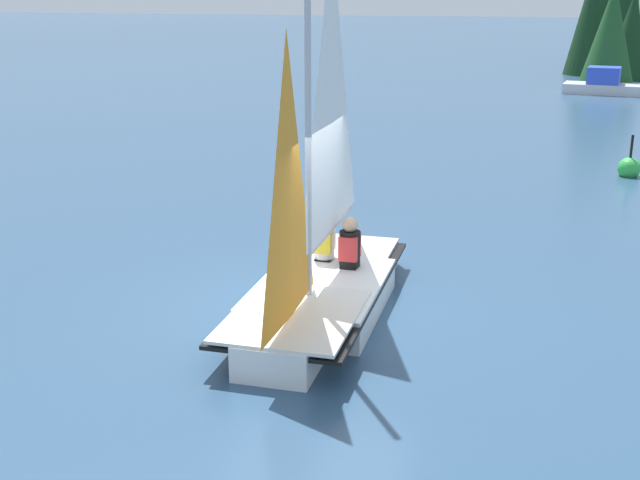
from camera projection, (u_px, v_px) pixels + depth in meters
ground_plane at (320, 312)px, 10.91m from camera, size 260.00×260.00×0.00m
sailboat_main at (321, 264)px, 10.74m from camera, size 4.63×1.83×5.06m
sailor_helm at (350, 254)px, 11.34m from camera, size 0.35×0.31×1.16m
sailor_crew at (324, 246)px, 11.67m from camera, size 0.35×0.31×1.16m
motorboat_distant at (608, 85)px, 33.73m from camera, size 1.85×4.00×1.11m
treeline_shore at (614, 11)px, 44.18m from camera, size 20.18×4.63×7.07m
buoy_marker at (629, 168)px, 18.83m from camera, size 0.53×0.53×1.06m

